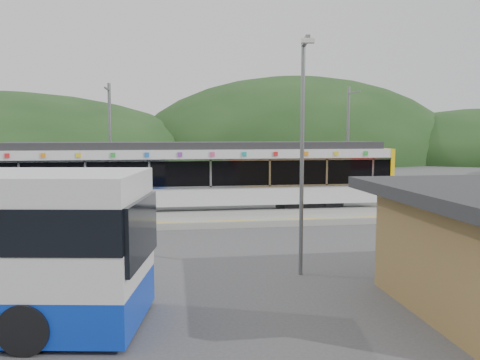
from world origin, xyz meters
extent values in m
plane|color=#4C4C4F|center=(0.00, 0.00, 0.00)|extent=(120.00, 120.00, 0.00)
ellipsoid|color=#1E3D19|center=(16.00, 54.00, 0.00)|extent=(52.00, 39.00, 26.00)
cube|color=#9E9E99|center=(0.00, 3.30, 0.15)|extent=(26.00, 3.20, 0.30)
cube|color=yellow|center=(0.00, 2.00, 0.30)|extent=(26.00, 0.10, 0.01)
cube|color=black|center=(-8.19, 6.00, 0.30)|extent=(3.20, 2.20, 0.56)
cube|color=black|center=(3.81, 6.00, 0.30)|extent=(3.20, 2.20, 0.56)
cube|color=silver|center=(-2.19, 6.00, 1.04)|extent=(20.00, 2.90, 0.92)
cube|color=black|center=(-2.19, 6.00, 2.23)|extent=(20.00, 2.96, 1.45)
cube|color=silver|center=(-2.19, 4.50, 1.55)|extent=(20.00, 0.05, 0.10)
cube|color=silver|center=(-2.19, 4.50, 2.90)|extent=(20.00, 0.05, 0.10)
cube|color=silver|center=(-2.19, 6.00, 3.17)|extent=(20.00, 2.90, 0.45)
cube|color=#2D2D30|center=(-2.19, 6.00, 3.58)|extent=(19.40, 2.50, 0.36)
cube|color=yellow|center=(7.93, 6.00, 1.90)|extent=(0.24, 2.92, 3.00)
cube|color=silver|center=(-10.69, 4.50, 2.23)|extent=(0.10, 0.05, 1.35)
cube|color=silver|center=(-7.69, 4.50, 2.23)|extent=(0.10, 0.05, 1.35)
cube|color=silver|center=(-4.69, 4.50, 2.23)|extent=(0.10, 0.05, 1.35)
cube|color=silver|center=(-1.69, 4.50, 2.23)|extent=(0.10, 0.05, 1.35)
cube|color=silver|center=(1.31, 4.50, 2.23)|extent=(0.10, 0.05, 1.35)
cube|color=silver|center=(4.31, 4.50, 2.23)|extent=(0.10, 0.05, 1.35)
cube|color=silver|center=(6.81, 4.50, 2.23)|extent=(0.10, 0.05, 1.35)
cube|color=red|center=(-11.19, 4.51, 3.18)|extent=(0.22, 0.04, 0.22)
cube|color=orange|center=(-9.59, 4.51, 3.18)|extent=(0.22, 0.04, 0.22)
cube|color=yellow|center=(-7.99, 4.51, 3.18)|extent=(0.22, 0.04, 0.22)
cube|color=green|center=(-6.39, 4.51, 3.18)|extent=(0.22, 0.04, 0.22)
cube|color=blue|center=(-4.79, 4.51, 3.18)|extent=(0.22, 0.04, 0.22)
cube|color=purple|center=(-3.19, 4.51, 3.18)|extent=(0.22, 0.04, 0.22)
cube|color=#E54C8C|center=(-1.59, 4.51, 3.18)|extent=(0.22, 0.04, 0.22)
cube|color=#19A5A5|center=(0.01, 4.51, 3.18)|extent=(0.22, 0.04, 0.22)
cube|color=red|center=(1.61, 4.51, 3.18)|extent=(0.22, 0.04, 0.22)
cube|color=orange|center=(3.21, 4.51, 3.18)|extent=(0.22, 0.04, 0.22)
cube|color=yellow|center=(4.81, 4.51, 3.18)|extent=(0.22, 0.04, 0.22)
cube|color=green|center=(6.41, 4.51, 3.18)|extent=(0.22, 0.04, 0.22)
cylinder|color=slate|center=(-7.00, 8.60, 3.50)|extent=(0.18, 0.18, 7.00)
cube|color=slate|center=(-7.00, 7.80, 6.60)|extent=(0.08, 1.80, 0.08)
cylinder|color=slate|center=(7.00, 8.60, 3.50)|extent=(0.18, 0.18, 7.00)
cube|color=slate|center=(7.00, 7.80, 6.60)|extent=(0.08, 1.80, 0.08)
cylinder|color=black|center=(-6.20, -8.18, 0.51)|extent=(1.48, 3.08, 1.02)
cylinder|color=slate|center=(0.19, -5.31, 3.44)|extent=(0.12, 0.12, 6.87)
cube|color=slate|center=(0.19, -5.82, 6.76)|extent=(0.31, 1.15, 0.12)
cube|color=silver|center=(0.19, -6.34, 6.67)|extent=(0.38, 0.24, 0.12)
camera|label=1|loc=(-3.60, -18.60, 4.24)|focal=35.00mm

